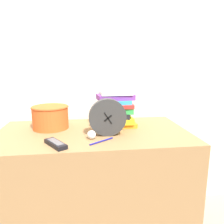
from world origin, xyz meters
name	(u,v)px	position (x,y,z in m)	size (l,w,h in m)	color
wall_back	(89,52)	(0.00, 0.67, 1.20)	(6.00, 0.04, 2.40)	silver
desk	(94,188)	(0.00, 0.30, 0.37)	(1.11, 0.60, 0.73)	olive
desk_clock	(108,117)	(0.08, 0.22, 0.83)	(0.20, 0.04, 0.20)	#333333
book_stack	(115,110)	(0.14, 0.39, 0.84)	(0.26, 0.20, 0.22)	orange
basket	(50,116)	(-0.25, 0.40, 0.80)	(0.22, 0.22, 0.14)	#E05623
tv_remote	(56,144)	(-0.19, 0.09, 0.74)	(0.12, 0.16, 0.02)	black
crumpled_paper_ball	(91,135)	(-0.01, 0.17, 0.75)	(0.05, 0.05, 0.05)	white
pen	(102,141)	(0.04, 0.12, 0.73)	(0.13, 0.10, 0.01)	navy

